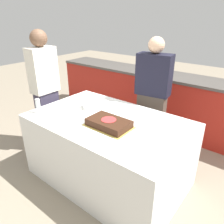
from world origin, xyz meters
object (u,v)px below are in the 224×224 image
object	(u,v)px
wine_glass	(38,104)
person_cutting_cake	(152,99)
cake	(109,123)
plate_stack	(91,105)
person_seated_left	(46,91)

from	to	relation	value
wine_glass	person_cutting_cake	bearing A→B (deg)	53.24
cake	wine_glass	distance (m)	0.87
wine_glass	person_cutting_cake	world-z (taller)	person_cutting_cake
plate_stack	wine_glass	bearing A→B (deg)	-128.48
cake	person_seated_left	size ratio (longest dim) A/B	0.28
wine_glass	person_seated_left	xyz separation A→B (m)	(-0.35, 0.36, -0.03)
person_seated_left	cake	bearing A→B (deg)	-95.77
cake	plate_stack	xyz separation A→B (m)	(-0.46, 0.23, -0.00)
plate_stack	person_cutting_cake	xyz separation A→B (m)	(0.46, 0.64, -0.01)
plate_stack	cake	bearing A→B (deg)	-26.67
cake	person_cutting_cake	distance (m)	0.87
person_seated_left	wine_glass	bearing A→B (deg)	-135.45
plate_stack	person_seated_left	distance (m)	0.73
cake	person_cutting_cake	xyz separation A→B (m)	(0.00, 0.87, -0.01)
cake	person_seated_left	bearing A→B (deg)	174.23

